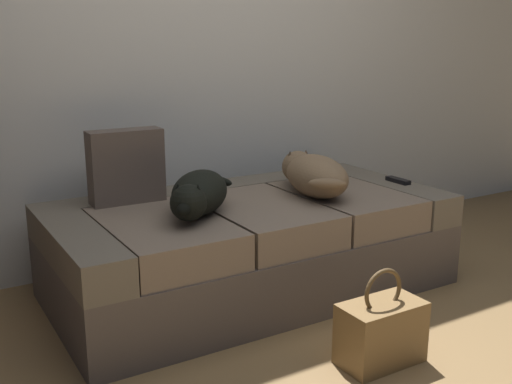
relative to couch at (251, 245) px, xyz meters
name	(u,v)px	position (x,y,z in m)	size (l,w,h in m)	color
couch	(251,245)	(0.00, 0.00, 0.00)	(1.87, 0.94, 0.45)	#574D48
dog_dark	(198,194)	(-0.32, -0.10, 0.32)	(0.44, 0.48, 0.19)	black
dog_tan	(313,174)	(0.32, -0.07, 0.33)	(0.32, 0.59, 0.20)	#836749
tv_remote	(398,180)	(0.86, -0.09, 0.24)	(0.04, 0.15, 0.02)	black
throw_pillow	(126,166)	(-0.51, 0.27, 0.40)	(0.34, 0.12, 0.34)	brown
handbag	(381,332)	(0.07, -0.85, -0.10)	(0.32, 0.18, 0.38)	olive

